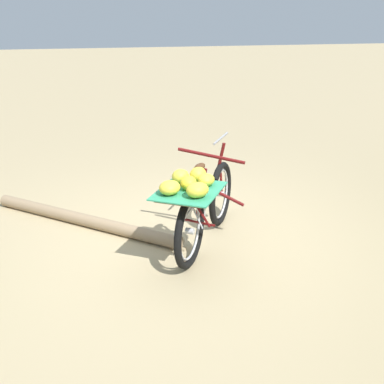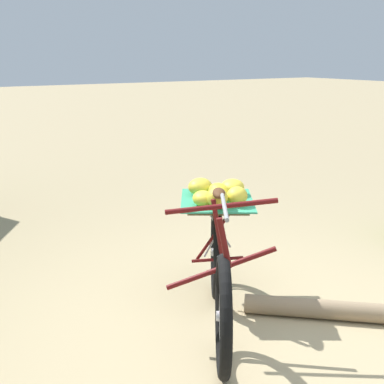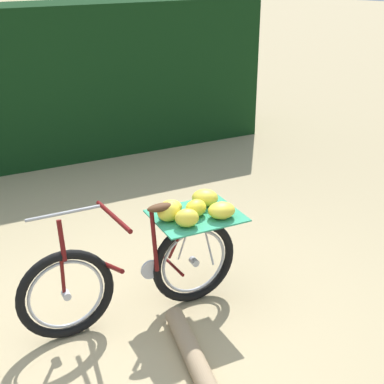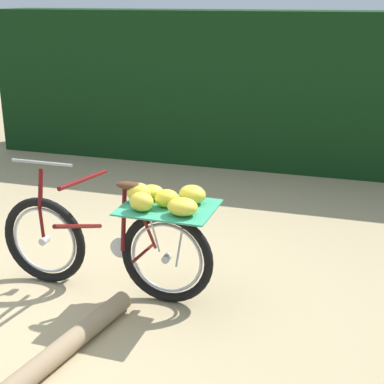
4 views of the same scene
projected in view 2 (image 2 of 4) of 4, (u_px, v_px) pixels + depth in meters
ground_plane at (244, 334)px, 3.68m from camera, size 60.00×60.00×0.00m
bicycle at (219, 253)px, 3.77m from camera, size 1.23×1.65×1.03m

